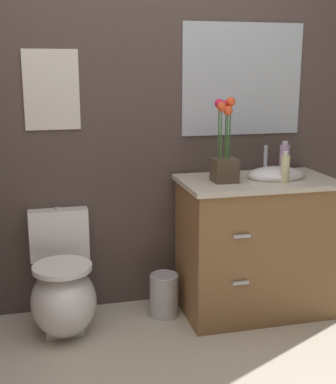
{
  "coord_description": "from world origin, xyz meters",
  "views": [
    {
      "loc": [
        -0.65,
        -1.75,
        1.53
      ],
      "look_at": [
        0.06,
        1.1,
        0.83
      ],
      "focal_mm": 48.92,
      "sensor_mm": 36.0,
      "label": 1
    }
  ],
  "objects_px": {
    "trash_bin": "(164,295)",
    "soap_bottle": "(285,168)",
    "toilet": "(63,291)",
    "lotion_bottle": "(284,159)",
    "wall_poster": "(52,90)",
    "vanity_cabinet": "(255,244)",
    "flower_vase": "(225,154)",
    "wall_mirror": "(243,80)"
  },
  "relations": [
    {
      "from": "trash_bin",
      "to": "soap_bottle",
      "type": "bearing_deg",
      "value": -13.99
    },
    {
      "from": "vanity_cabinet",
      "to": "soap_bottle",
      "type": "xyz_separation_m",
      "value": [
        0.12,
        -0.12,
        0.5
      ]
    },
    {
      "from": "flower_vase",
      "to": "soap_bottle",
      "type": "distance_m",
      "value": 0.37
    },
    {
      "from": "flower_vase",
      "to": "soap_bottle",
      "type": "relative_size",
      "value": 2.71
    },
    {
      "from": "vanity_cabinet",
      "to": "trash_bin",
      "type": "relative_size",
      "value": 3.83
    },
    {
      "from": "toilet",
      "to": "vanity_cabinet",
      "type": "height_order",
      "value": "vanity_cabinet"
    },
    {
      "from": "toilet",
      "to": "wall_poster",
      "type": "bearing_deg",
      "value": 90.0
    },
    {
      "from": "vanity_cabinet",
      "to": "flower_vase",
      "type": "relative_size",
      "value": 2.09
    },
    {
      "from": "toilet",
      "to": "flower_vase",
      "type": "distance_m",
      "value": 1.25
    },
    {
      "from": "trash_bin",
      "to": "wall_poster",
      "type": "xyz_separation_m",
      "value": [
        -0.62,
        0.24,
        1.26
      ]
    },
    {
      "from": "lotion_bottle",
      "to": "wall_mirror",
      "type": "bearing_deg",
      "value": 139.83
    },
    {
      "from": "toilet",
      "to": "lotion_bottle",
      "type": "bearing_deg",
      "value": 3.15
    },
    {
      "from": "vanity_cabinet",
      "to": "wall_mirror",
      "type": "relative_size",
      "value": 1.3
    },
    {
      "from": "wall_mirror",
      "to": "flower_vase",
      "type": "bearing_deg",
      "value": -125.45
    },
    {
      "from": "lotion_bottle",
      "to": "trash_bin",
      "type": "bearing_deg",
      "value": -176.69
    },
    {
      "from": "flower_vase",
      "to": "lotion_bottle",
      "type": "relative_size",
      "value": 2.37
    },
    {
      "from": "vanity_cabinet",
      "to": "wall_poster",
      "type": "xyz_separation_m",
      "value": [
        -1.2,
        0.29,
        0.95
      ]
    },
    {
      "from": "lotion_bottle",
      "to": "vanity_cabinet",
      "type": "bearing_deg",
      "value": -154.75
    },
    {
      "from": "wall_poster",
      "to": "soap_bottle",
      "type": "bearing_deg",
      "value": -17.26
    },
    {
      "from": "flower_vase",
      "to": "soap_bottle",
      "type": "xyz_separation_m",
      "value": [
        0.35,
        -0.09,
        -0.08
      ]
    },
    {
      "from": "flower_vase",
      "to": "wall_mirror",
      "type": "height_order",
      "value": "wall_mirror"
    },
    {
      "from": "wall_poster",
      "to": "flower_vase",
      "type": "bearing_deg",
      "value": -17.97
    },
    {
      "from": "vanity_cabinet",
      "to": "lotion_bottle",
      "type": "bearing_deg",
      "value": 25.25
    },
    {
      "from": "vanity_cabinet",
      "to": "wall_poster",
      "type": "height_order",
      "value": "wall_poster"
    },
    {
      "from": "lotion_bottle",
      "to": "wall_poster",
      "type": "height_order",
      "value": "wall_poster"
    },
    {
      "from": "soap_bottle",
      "to": "wall_poster",
      "type": "xyz_separation_m",
      "value": [
        -1.32,
        0.41,
        0.45
      ]
    },
    {
      "from": "vanity_cabinet",
      "to": "flower_vase",
      "type": "xyz_separation_m",
      "value": [
        -0.23,
        -0.02,
        0.58
      ]
    },
    {
      "from": "wall_poster",
      "to": "trash_bin",
      "type": "bearing_deg",
      "value": -20.79
    },
    {
      "from": "wall_poster",
      "to": "wall_mirror",
      "type": "relative_size",
      "value": 0.58
    },
    {
      "from": "flower_vase",
      "to": "trash_bin",
      "type": "relative_size",
      "value": 1.84
    },
    {
      "from": "flower_vase",
      "to": "wall_mirror",
      "type": "bearing_deg",
      "value": 54.55
    },
    {
      "from": "flower_vase",
      "to": "trash_bin",
      "type": "height_order",
      "value": "flower_vase"
    },
    {
      "from": "toilet",
      "to": "soap_bottle",
      "type": "distance_m",
      "value": 1.5
    },
    {
      "from": "wall_poster",
      "to": "wall_mirror",
      "type": "bearing_deg",
      "value": 0.0
    },
    {
      "from": "lotion_bottle",
      "to": "wall_mirror",
      "type": "xyz_separation_m",
      "value": [
        -0.22,
        0.19,
        0.49
      ]
    },
    {
      "from": "vanity_cabinet",
      "to": "wall_mirror",
      "type": "distance_m",
      "value": 1.05
    },
    {
      "from": "toilet",
      "to": "vanity_cabinet",
      "type": "relative_size",
      "value": 0.66
    },
    {
      "from": "flower_vase",
      "to": "lotion_bottle",
      "type": "xyz_separation_m",
      "value": [
        0.45,
        0.13,
        -0.07
      ]
    },
    {
      "from": "soap_bottle",
      "to": "trash_bin",
      "type": "xyz_separation_m",
      "value": [
        -0.7,
        0.17,
        -0.81
      ]
    },
    {
      "from": "lotion_bottle",
      "to": "flower_vase",
      "type": "bearing_deg",
      "value": -164.38
    },
    {
      "from": "lotion_bottle",
      "to": "wall_poster",
      "type": "relative_size",
      "value": 0.45
    },
    {
      "from": "toilet",
      "to": "wall_poster",
      "type": "distance_m",
      "value": 1.18
    }
  ]
}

